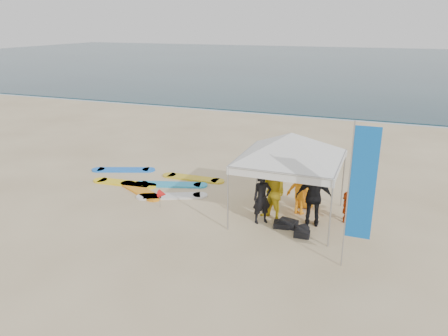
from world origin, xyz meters
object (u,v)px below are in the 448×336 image
Objects in this scene: canopy_tent at (292,133)px; surfboard_spread at (154,183)px; person_black_a at (262,198)px; person_orange_a at (301,191)px; marker_pennant at (163,194)px; person_yellow at (272,193)px; person_seated at (347,207)px; person_black_b at (314,197)px; feather_flag at (361,186)px; person_orange_b at (306,185)px.

canopy_tent is 0.79× the size of surfboard_spread.
person_black_a reaches higher than person_orange_a.
surfboard_spread is (-1.44, 1.89, -0.46)m from marker_pennant.
marker_pennant is 0.12× the size of surfboard_spread.
marker_pennant is at bearing 143.11° from person_black_a.
person_orange_a is at bearing 79.01° from person_yellow.
person_orange_a is 2.48× the size of marker_pennant.
person_black_a reaches higher than person_seated.
surfboard_spread is at bearing -20.42° from person_black_b.
person_yellow is 0.49× the size of feather_flag.
person_yellow is at bearing 5.25° from marker_pennant.
surfboard_spread is at bearing 127.35° from marker_pennant.
person_orange_b is at bearing 89.03° from person_yellow.
marker_pennant is (-4.46, -1.21, -0.30)m from person_orange_a.
person_orange_b is at bearing 18.30° from person_black_a.
person_seated is (1.43, -0.58, -0.31)m from person_orange_b.
person_black_b is at bearing -19.67° from canopy_tent.
person_seated is 1.58× the size of marker_pennant.
person_black_b is 6.67m from surfboard_spread.
person_black_b is at bearing 121.58° from person_seated.
canopy_tent is at bearing 97.54° from person_seated.
person_orange_b is 4.86m from marker_pennant.
person_black_b is at bearing -25.11° from person_black_a.
surfboard_spread is at bearing 7.77° from person_orange_a.
canopy_tent reaches higher than person_black_b.
feather_flag reaches higher than surfboard_spread.
canopy_tent reaches higher than person_black_a.
canopy_tent is at bearing 74.26° from person_yellow.
person_black_a is at bearing 62.56° from person_orange_a.
person_seated is at bearing -168.14° from person_orange_a.
feather_flag is 0.71× the size of surfboard_spread.
feather_flag is at bearing -46.82° from canopy_tent.
surfboard_spread is at bearing 168.74° from canopy_tent.
person_yellow is at bearing -16.64° from surfboard_spread.
person_black_a is at bearing 5.39° from person_black_b.
person_orange_b is at bearing -76.94° from person_black_b.
person_yellow is at bearing 64.15° from person_orange_a.
person_black_a reaches higher than person_orange_b.
marker_pennant is at bearing -169.47° from canopy_tent.
person_seated is at bearing -152.34° from person_black_b.
canopy_tent is 1.11× the size of feather_flag.
marker_pennant is (-5.02, -0.47, -0.45)m from person_black_b.
marker_pennant is at bearing 29.50° from person_orange_a.
marker_pennant is (-4.53, -1.72, -0.32)m from person_orange_b.
person_black_b is at bearing -12.41° from surfboard_spread.
person_orange_a reaches higher than surfboard_spread.
person_orange_a is 5.99m from surfboard_spread.
person_seated is at bearing 158.85° from person_orange_b.
person_orange_a is at bearing 83.44° from person_seated.
person_seated is 0.23× the size of canopy_tent.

